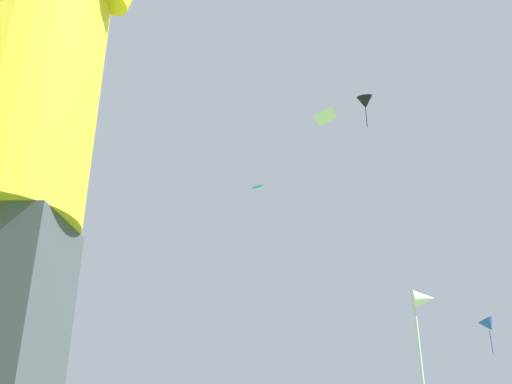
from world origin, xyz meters
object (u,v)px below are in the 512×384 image
(distant_kite_black_overhead_distant, at_px, (365,102))
(distant_kite_blue_low_left, at_px, (489,325))
(distant_kite_teal_far_center, at_px, (257,186))
(distant_kite_white_mid_right, at_px, (325,116))
(marker_flag, at_px, (424,310))

(distant_kite_black_overhead_distant, height_order, distant_kite_blue_low_left, distant_kite_black_overhead_distant)
(distant_kite_teal_far_center, xyz_separation_m, distant_kite_blue_low_left, (11.78, 3.93, -7.29))
(distant_kite_teal_far_center, height_order, distant_kite_white_mid_right, distant_kite_teal_far_center)
(distant_kite_black_overhead_distant, relative_size, distant_kite_teal_far_center, 2.68)
(distant_kite_blue_low_left, relative_size, marker_flag, 0.94)
(distant_kite_teal_far_center, bearing_deg, distant_kite_black_overhead_distant, -1.27)
(distant_kite_black_overhead_distant, height_order, distant_kite_teal_far_center, distant_kite_black_overhead_distant)
(distant_kite_black_overhead_distant, distance_m, distant_kite_teal_far_center, 7.76)
(distant_kite_teal_far_center, distance_m, distant_kite_blue_low_left, 14.39)
(distant_kite_teal_far_center, relative_size, marker_flag, 0.38)
(distant_kite_teal_far_center, distance_m, distant_kite_white_mid_right, 8.41)
(distant_kite_blue_low_left, xyz_separation_m, marker_flag, (-5.93, -23.06, -3.07))
(distant_kite_white_mid_right, distance_m, marker_flag, 15.68)
(distant_kite_black_overhead_distant, xyz_separation_m, distant_kite_white_mid_right, (-2.02, -7.14, -4.83))
(distant_kite_teal_far_center, bearing_deg, distant_kite_blue_low_left, 18.45)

